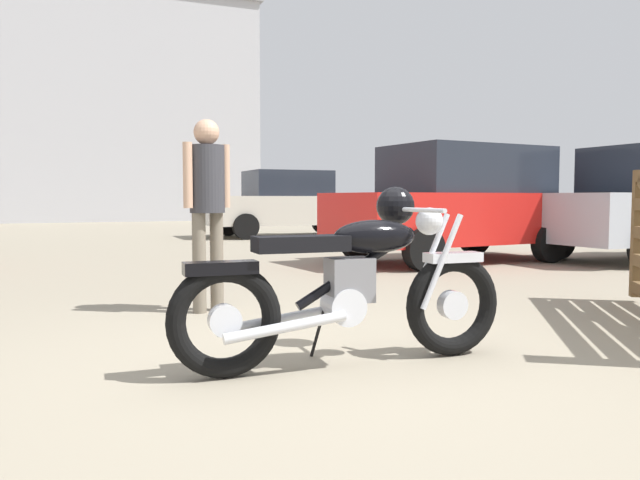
# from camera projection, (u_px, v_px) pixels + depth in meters

# --- Properties ---
(ground_plane) EXTENTS (80.00, 80.00, 0.00)m
(ground_plane) POSITION_uv_depth(u_px,v_px,m) (333.00, 364.00, 3.70)
(ground_plane) COLOR gray
(vintage_motorcycle) EXTENTS (2.08, 0.73, 1.07)m
(vintage_motorcycle) POSITION_uv_depth(u_px,v_px,m) (353.00, 282.00, 3.67)
(vintage_motorcycle) COLOR black
(vintage_motorcycle) RESTS_ON ground_plane
(bystander) EXTENTS (0.42, 0.30, 1.66)m
(bystander) POSITION_uv_depth(u_px,v_px,m) (207.00, 194.00, 5.34)
(bystander) COLOR #706656
(bystander) RESTS_ON ground_plane
(red_hatchback_near) EXTENTS (4.34, 2.23, 1.67)m
(red_hatchback_near) POSITION_uv_depth(u_px,v_px,m) (287.00, 204.00, 15.90)
(red_hatchback_near) COLOR black
(red_hatchback_near) RESTS_ON ground_plane
(blue_hatchback_right) EXTENTS (4.15, 2.38, 1.78)m
(blue_hatchback_right) POSITION_uv_depth(u_px,v_px,m) (457.00, 202.00, 9.63)
(blue_hatchback_right) COLOR black
(blue_hatchback_right) RESTS_ON ground_plane
(industrial_building) EXTENTS (17.22, 13.67, 20.89)m
(industrial_building) POSITION_uv_depth(u_px,v_px,m) (66.00, 112.00, 29.83)
(industrial_building) COLOR #B2B2B7
(industrial_building) RESTS_ON ground_plane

